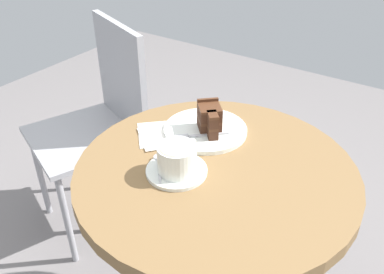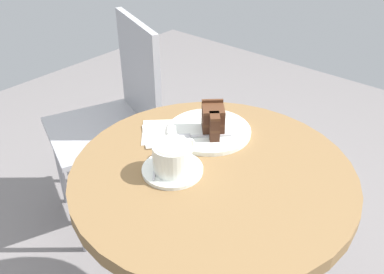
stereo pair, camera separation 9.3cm
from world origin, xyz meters
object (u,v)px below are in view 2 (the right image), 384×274
object	(u,v)px
fork	(197,136)
cafe_chair	(119,110)
coffee_cup	(173,157)
cake_slice	(213,120)
cake_plate	(209,131)
teaspoon	(155,161)
napkin	(166,133)
saucer	(172,169)

from	to	relation	value
fork	cafe_chair	size ratio (longest dim) A/B	0.13
coffee_cup	cafe_chair	size ratio (longest dim) A/B	0.14
cake_slice	cafe_chair	bearing A→B (deg)	76.18
coffee_cup	cake_plate	bearing A→B (deg)	13.39
cake_plate	cake_slice	distance (m)	0.04
teaspoon	coffee_cup	bearing A→B (deg)	-124.04
coffee_cup	teaspoon	size ratio (longest dim) A/B	1.36
cake_plate	napkin	world-z (taller)	cake_plate
coffee_cup	cafe_chair	world-z (taller)	cafe_chair
napkin	cafe_chair	distance (m)	0.55
coffee_cup	napkin	xyz separation A→B (m)	(0.11, 0.13, -0.04)
coffee_cup	napkin	size ratio (longest dim) A/B	0.67
saucer	teaspoon	distance (m)	0.05
cake_plate	fork	distance (m)	0.05
coffee_cup	fork	world-z (taller)	coffee_cup
cake_plate	napkin	xyz separation A→B (m)	(-0.08, 0.08, -0.00)
teaspoon	cake_slice	xyz separation A→B (m)	(0.19, -0.02, 0.04)
saucer	coffee_cup	distance (m)	0.04
cafe_chair	cake_plate	bearing A→B (deg)	7.68
cake_plate	cafe_chair	xyz separation A→B (m)	(0.14, 0.55, -0.19)
cake_slice	napkin	bearing A→B (deg)	128.22
teaspoon	fork	distance (m)	0.14
saucer	teaspoon	bearing A→B (deg)	100.78
saucer	coffee_cup	world-z (taller)	coffee_cup
cake_plate	saucer	bearing A→B (deg)	-167.82
coffee_cup	cake_slice	distance (m)	0.19
cake_slice	coffee_cup	bearing A→B (deg)	-170.66
cake_slice	napkin	distance (m)	0.13
fork	teaspoon	bearing A→B (deg)	41.59
saucer	coffee_cup	xyz separation A→B (m)	(-0.00, -0.00, 0.04)
coffee_cup	napkin	distance (m)	0.17
cafe_chair	fork	bearing A→B (deg)	2.88
cake_plate	cake_slice	xyz separation A→B (m)	(-0.00, -0.01, 0.04)
cake_slice	cafe_chair	world-z (taller)	cafe_chair
fork	napkin	bearing A→B (deg)	-26.98
cake_plate	cake_slice	world-z (taller)	cake_slice
coffee_cup	cafe_chair	xyz separation A→B (m)	(0.32, 0.59, -0.23)
cafe_chair	saucer	bearing A→B (deg)	-6.97
napkin	cafe_chair	size ratio (longest dim) A/B	0.21
coffee_cup	cake_plate	distance (m)	0.20
saucer	cake_plate	distance (m)	0.19
saucer	napkin	size ratio (longest dim) A/B	0.79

